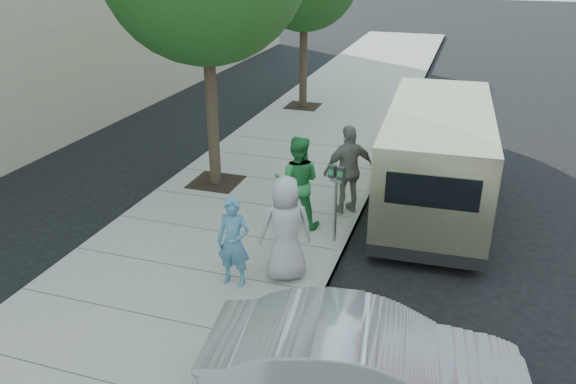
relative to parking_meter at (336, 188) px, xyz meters
The scene contains 10 objects.
ground 1.85m from the parking_meter, 163.90° to the right, with size 120.00×120.00×0.00m, color black.
sidewalk 2.59m from the parking_meter, behind, with size 5.00×60.00×0.15m, color gray.
curb_face 1.31m from the parking_meter, 62.23° to the right, with size 0.12×60.00×0.16m, color gray.
parking_meter is the anchor object (origin of this frame).
van 3.07m from the parking_meter, 56.56° to the left, with size 2.42×6.52×2.38m.
sedan 4.38m from the parking_meter, 71.13° to the right, with size 1.45×4.17×1.37m, color #A8ABAF.
person_officer 2.44m from the parking_meter, 122.46° to the right, with size 0.59×0.39×1.63m, color teal.
person_green_shirt 1.02m from the parking_meter, 155.53° to the left, with size 0.96×0.75×1.98m, color #2B853F.
person_gray_shirt 1.65m from the parking_meter, 108.12° to the right, with size 0.94×0.61×1.92m, color #A5A5A8.
person_striped_polo 1.42m from the parking_meter, 92.03° to the left, with size 1.17×0.49×2.00m, color gray.
Camera 1 is at (3.45, -9.39, 5.63)m, focal length 35.00 mm.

